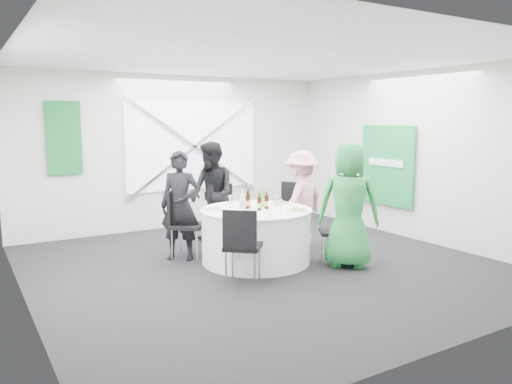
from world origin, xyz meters
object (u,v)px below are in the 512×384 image
banquet_table (256,235)px  chair_back_left (182,218)px  green_water_bottle (262,199)px  person_woman_green (349,205)px  person_man_back (212,194)px  person_man_back_left (180,206)px  chair_front_right (341,226)px  person_woman_pink (301,199)px  chair_back (224,210)px  chair_back_right (290,209)px  chair_front_left (242,241)px  clear_water_bottle (243,203)px

banquet_table → chair_back_left: chair_back_left is taller
green_water_bottle → person_woman_green: bearing=-49.0°
person_man_back → person_man_back_left: bearing=-60.6°
banquet_table → chair_front_right: chair_front_right is taller
chair_front_right → person_man_back_left: (-1.85, 1.32, 0.27)m
person_man_back_left → person_woman_pink: size_ratio=1.03×
person_woman_green → banquet_table: bearing=0.0°
chair_back → chair_back_right: chair_back_right is taller
chair_back → person_man_back: (-0.13, 0.14, 0.26)m
person_man_back_left → person_woman_green: size_ratio=0.92×
banquet_table → chair_front_left: size_ratio=1.65×
chair_back → clear_water_bottle: 1.14m
banquet_table → green_water_bottle: green_water_bottle is taller
clear_water_bottle → person_man_back: bearing=84.0°
chair_front_left → person_woman_green: size_ratio=0.55×
chair_back → green_water_bottle: green_water_bottle is taller
chair_back_left → chair_back_right: chair_back_right is taller
chair_front_left → chair_back: bearing=-70.2°
clear_water_bottle → chair_back: bearing=76.4°
chair_back → person_man_back_left: 0.98m
chair_back_left → clear_water_bottle: 0.99m
person_woman_green → green_water_bottle: (-0.80, 0.92, 0.02)m
chair_back → clear_water_bottle: (-0.26, -1.06, 0.30)m
person_man_back → person_woman_green: (1.06, -2.03, 0.02)m
green_water_bottle → chair_back_left: bearing=146.4°
chair_back_left → person_woman_pink: 1.92m
chair_back_left → chair_back_right: bearing=-53.9°
clear_water_bottle → chair_back_left: bearing=128.4°
banquet_table → chair_back_right: chair_back_right is taller
chair_front_right → clear_water_bottle: 1.42m
person_woman_pink → clear_water_bottle: bearing=-2.6°
green_water_bottle → chair_back_right: bearing=29.6°
chair_back_left → chair_back_right: size_ratio=0.99×
banquet_table → chair_back_right: bearing=29.4°
chair_back_left → clear_water_bottle: (0.59, -0.74, 0.29)m
chair_front_left → person_woman_pink: (1.74, 1.16, 0.20)m
green_water_bottle → clear_water_bottle: size_ratio=1.05×
banquet_table → person_man_back: bearing=94.6°
chair_back_left → person_woman_green: bearing=-89.6°
person_man_back_left → person_man_back: bearing=72.9°
green_water_bottle → clear_water_bottle: green_water_bottle is taller
banquet_table → chair_back_left: 1.11m
green_water_bottle → clear_water_bottle: (-0.38, -0.10, -0.01)m
person_man_back → person_woman_green: 2.29m
chair_back_left → chair_front_left: (0.14, -1.50, -0.03)m
green_water_bottle → person_woman_pink: bearing=18.2°
chair_back_left → chair_back_right: 1.80m
chair_back → chair_front_left: (-0.71, -1.82, -0.02)m
clear_water_bottle → banquet_table: bearing=4.0°
chair_front_left → green_water_bottle: 1.24m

